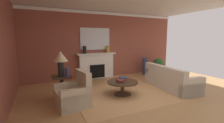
# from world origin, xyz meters

# --- Properties ---
(ground_plane) EXTENTS (9.36, 9.36, 0.00)m
(ground_plane) POSITION_xyz_m (0.00, 0.00, 0.00)
(ground_plane) COLOR tan
(wall_fireplace) EXTENTS (7.80, 0.12, 3.06)m
(wall_fireplace) POSITION_xyz_m (0.00, 2.87, 1.53)
(wall_fireplace) COLOR brown
(wall_fireplace) RESTS_ON ground_plane
(wall_window) EXTENTS (0.12, 6.22, 3.06)m
(wall_window) POSITION_xyz_m (-3.66, 0.30, 1.53)
(wall_window) COLOR brown
(wall_window) RESTS_ON ground_plane
(crown_moulding) EXTENTS (7.80, 0.08, 0.12)m
(crown_moulding) POSITION_xyz_m (0.00, 2.79, 2.98)
(crown_moulding) COLOR white
(area_rug) EXTENTS (3.11, 2.61, 0.01)m
(area_rug) POSITION_xyz_m (-0.44, 0.21, 0.01)
(area_rug) COLOR tan
(area_rug) RESTS_ON ground_plane
(fireplace) EXTENTS (1.80, 0.35, 1.17)m
(fireplace) POSITION_xyz_m (-0.46, 2.66, 0.56)
(fireplace) COLOR white
(fireplace) RESTS_ON ground_plane
(mantel_mirror) EXTENTS (1.40, 0.04, 0.98)m
(mantel_mirror) POSITION_xyz_m (-0.46, 2.78, 1.81)
(mantel_mirror) COLOR silver
(sofa) EXTENTS (1.10, 2.18, 0.85)m
(sofa) POSITION_xyz_m (1.46, 0.04, 0.30)
(sofa) COLOR beige
(sofa) RESTS_ON ground_plane
(armchair_near_window) EXTENTS (0.89, 0.89, 0.95)m
(armchair_near_window) POSITION_xyz_m (-2.06, -0.01, 0.31)
(armchair_near_window) COLOR #C1B293
(armchair_near_window) RESTS_ON ground_plane
(coffee_table) EXTENTS (1.00, 1.00, 0.45)m
(coffee_table) POSITION_xyz_m (-0.44, 0.21, 0.34)
(coffee_table) COLOR #3D2D1E
(coffee_table) RESTS_ON ground_plane
(side_table) EXTENTS (0.56, 0.56, 0.70)m
(side_table) POSITION_xyz_m (-2.27, 0.73, 0.40)
(side_table) COLOR #3D2D1E
(side_table) RESTS_ON ground_plane
(table_lamp) EXTENTS (0.44, 0.44, 0.75)m
(table_lamp) POSITION_xyz_m (-2.27, 0.73, 1.22)
(table_lamp) COLOR black
(table_lamp) RESTS_ON side_table
(vase_tall_corner) EXTENTS (0.27, 0.27, 0.84)m
(vase_tall_corner) POSITION_xyz_m (2.07, 2.36, 0.42)
(vase_tall_corner) COLOR navy
(vase_tall_corner) RESTS_ON ground_plane
(vase_mantel_left) EXTENTS (0.15, 0.15, 0.34)m
(vase_mantel_left) POSITION_xyz_m (-1.01, 2.61, 1.34)
(vase_mantel_left) COLOR black
(vase_mantel_left) RESTS_ON fireplace
(vase_on_side_table) EXTENTS (0.11, 0.11, 0.27)m
(vase_on_side_table) POSITION_xyz_m (-2.12, 0.61, 0.83)
(vase_on_side_table) COLOR navy
(vase_on_side_table) RESTS_ON side_table
(vase_mantel_right) EXTENTS (0.16, 0.16, 0.33)m
(vase_mantel_right) POSITION_xyz_m (0.09, 2.61, 1.34)
(vase_mantel_right) COLOR #B7892D
(vase_mantel_right) RESTS_ON fireplace
(book_red_cover) EXTENTS (0.20, 0.18, 0.03)m
(book_red_cover) POSITION_xyz_m (-0.53, 0.23, 0.47)
(book_red_cover) COLOR navy
(book_red_cover) RESTS_ON coffee_table
(book_art_folio) EXTENTS (0.23, 0.22, 0.05)m
(book_art_folio) POSITION_xyz_m (-0.54, 0.17, 0.51)
(book_art_folio) COLOR maroon
(book_art_folio) RESTS_ON coffee_table
(book_small_novel) EXTENTS (0.27, 0.25, 0.04)m
(book_small_novel) POSITION_xyz_m (-0.40, 0.28, 0.55)
(book_small_novel) COLOR navy
(book_small_novel) RESTS_ON coffee_table
(potted_plant) EXTENTS (0.56, 0.56, 0.83)m
(potted_plant) POSITION_xyz_m (2.67, 2.06, 0.49)
(potted_plant) COLOR #333333
(potted_plant) RESTS_ON ground_plane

